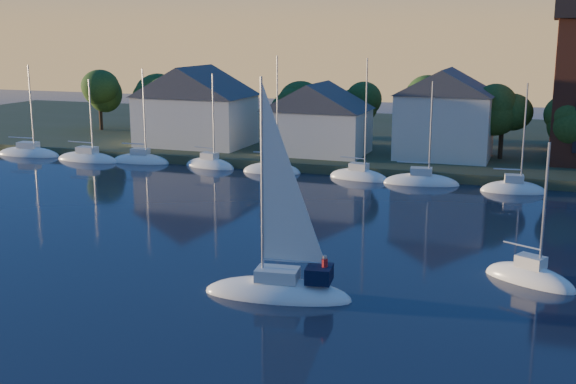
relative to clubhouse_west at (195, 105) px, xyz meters
The scene contains 9 objects.
shoreline_land 28.43m from the clubhouse_west, 37.69° to the left, with size 160.00×50.00×2.00m, color #364025.
wooden_dock 23.56m from the clubhouse_west, 15.26° to the right, with size 120.00×3.00×1.00m, color brown.
clubhouse_west is the anchor object (origin of this frame).
clubhouse_centre 16.05m from the clubhouse_west, ahead, with size 11.55×8.40×8.08m.
clubhouse_east 30.02m from the clubhouse_west, ahead, with size 10.50×8.40×9.80m.
tree_line 24.55m from the clubhouse_west, 11.77° to the left, with size 93.40×5.40×8.90m.
moored_fleet 14.67m from the clubhouse_west, 41.98° to the right, with size 63.50×2.40×12.05m.
hero_sailboat 51.03m from the clubhouse_west, 57.71° to the right, with size 8.86×3.84×13.48m.
drifting_sailboat_right 54.13m from the clubhouse_west, 41.38° to the right, with size 6.09×4.36×9.66m.
Camera 1 is at (18.74, -21.15, 14.75)m, focal length 45.00 mm.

